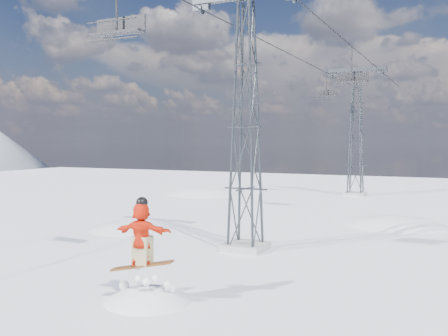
{
  "coord_description": "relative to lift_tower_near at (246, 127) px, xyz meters",
  "views": [
    {
      "loc": [
        9.51,
        -12.31,
        4.83
      ],
      "look_at": [
        1.28,
        4.78,
        3.84
      ],
      "focal_mm": 40.0,
      "sensor_mm": 36.0,
      "label": 1
    }
  ],
  "objects": [
    {
      "name": "ground",
      "position": [
        -0.8,
        -8.0,
        -5.47
      ],
      "size": [
        120.0,
        120.0,
        0.0
      ],
      "primitive_type": "plane",
      "color": "white",
      "rests_on": "ground"
    },
    {
      "name": "snow_terrain",
      "position": [
        -5.57,
        13.24,
        -15.06
      ],
      "size": [
        39.0,
        37.0,
        22.0
      ],
      "color": "white",
      "rests_on": "ground"
    },
    {
      "name": "lift_tower_near",
      "position": [
        0.0,
        0.0,
        0.0
      ],
      "size": [
        5.2,
        1.8,
        11.43
      ],
      "color": "#999999",
      "rests_on": "ground"
    },
    {
      "name": "lift_tower_far",
      "position": [
        0.0,
        25.0,
        0.0
      ],
      "size": [
        5.2,
        1.8,
        11.43
      ],
      "color": "#999999",
      "rests_on": "ground"
    },
    {
      "name": "haul_cables",
      "position": [
        0.0,
        11.5,
        5.38
      ],
      "size": [
        4.46,
        51.0,
        0.06
      ],
      "color": "black",
      "rests_on": "ground"
    },
    {
      "name": "lift_chair_near",
      "position": [
        -2.2,
        -6.13,
        3.34
      ],
      "size": [
        2.06,
        0.59,
        2.55
      ],
      "color": "black",
      "rests_on": "ground"
    },
    {
      "name": "lift_chair_mid",
      "position": [
        2.2,
        11.9,
        3.38
      ],
      "size": [
        2.02,
        0.58,
        2.5
      ],
      "color": "black",
      "rests_on": "ground"
    },
    {
      "name": "lift_chair_far",
      "position": [
        -2.2,
        23.03,
        3.57
      ],
      "size": [
        1.82,
        0.52,
        2.26
      ],
      "color": "black",
      "rests_on": "ground"
    }
  ]
}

